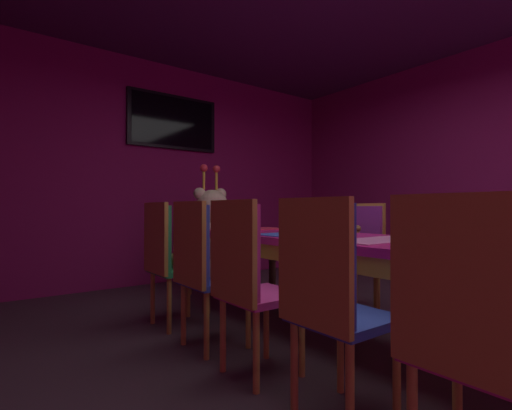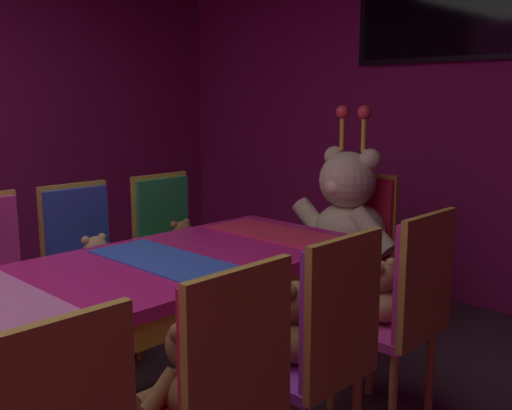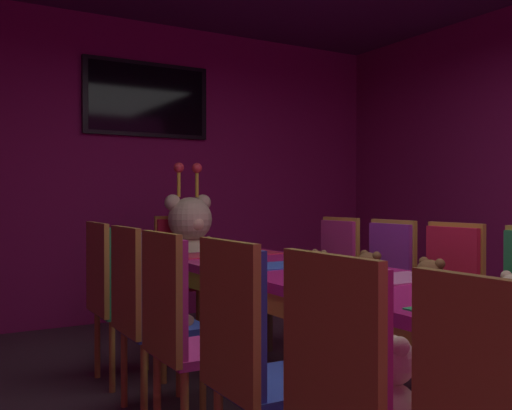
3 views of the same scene
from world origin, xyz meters
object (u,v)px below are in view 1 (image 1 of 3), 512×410
chair_left_2 (326,287)px  teddy_left_4 (218,262)px  chair_left_4 (199,260)px  teddy_right_2 (477,259)px  teddy_left_5 (182,254)px  chair_right_4 (361,245)px  throne_chair (205,239)px  king_teddy_bear (212,225)px  teddy_right_4 (351,246)px  teddy_right_3 (403,251)px  teddy_left_1 (486,315)px  chair_left_5 (165,252)px  chair_right_3 (413,250)px  chair_right_2 (487,257)px  chair_left_3 (244,271)px  chair_left_1 (466,318)px  teddy_right_5 (307,243)px  chair_right_5 (317,241)px  banquet_table (385,253)px  wall_tv (173,122)px

chair_left_2 → teddy_left_4: (0.12, 1.10, -0.02)m
chair_left_4 → teddy_right_2: 1.89m
teddy_left_5 → chair_right_4: size_ratio=0.28×
throne_chair → king_teddy_bear: king_teddy_bear is taller
chair_left_4 → teddy_left_5: (0.15, 0.59, -0.03)m
teddy_right_2 → teddy_right_4: size_ratio=0.94×
teddy_right_3 → teddy_left_1: bearing=39.9°
chair_left_2 → chair_left_5: bearing=90.3°
chair_left_2 → teddy_left_5: size_ratio=3.54×
teddy_left_1 → teddy_left_4: 1.68m
chair_left_4 → chair_right_3: size_ratio=1.00×
chair_right_2 → chair_left_3: bearing=-17.9°
chair_left_1 → king_teddy_bear: 3.09m
teddy_right_5 → throne_chair: (-0.70, 0.89, 0.01)m
chair_right_2 → chair_right_5: size_ratio=1.00×
chair_right_2 → teddy_right_3: size_ratio=2.85×
teddy_left_4 → teddy_left_5: bearing=88.8°
chair_left_4 → teddy_left_4: 0.14m
banquet_table → wall_tv: bearing=90.0°
banquet_table → chair_right_4: size_ratio=3.55×
teddy_right_4 → wall_tv: wall_tv is taller
banquet_table → throne_chair: size_ratio=3.55×
chair_right_3 → teddy_right_3: 0.15m
banquet_table → teddy_left_5: (-0.70, 1.41, -0.09)m
chair_left_1 → teddy_left_5: chair_left_1 is taller
banquet_table → chair_right_3: size_ratio=3.55×
throne_chair → teddy_right_5: bearing=38.2°
chair_left_1 → chair_left_2: bearing=90.4°
chair_right_3 → teddy_right_4: bearing=-73.3°
chair_right_3 → throne_chair: (-0.85, 1.98, 0.00)m
teddy_left_1 → throne_chair: bearing=77.6°
chair_right_4 → chair_left_1: bearing=45.1°
chair_left_1 → chair_left_4: 1.68m
chair_left_1 → teddy_right_3: chair_left_1 is taller
teddy_right_2 → throne_chair: bearing=-74.8°
teddy_right_3 → teddy_right_4: 0.52m
wall_tv → chair_left_3: bearing=-107.2°
teddy_right_3 → chair_right_3: bearing=180.0°
teddy_right_3 → king_teddy_bear: size_ratio=0.36×
banquet_table → chair_left_2: bearing=-161.9°
chair_left_1 → teddy_right_4: chair_left_1 is taller
chair_left_5 → king_teddy_bear: 1.12m
chair_right_2 → teddy_right_5: bearing=-85.4°
teddy_right_4 → teddy_right_5: 0.57m
banquet_table → king_teddy_bear: size_ratio=3.67×
teddy_left_1 → teddy_left_4: teddy_left_1 is taller
chair_left_2 → chair_right_5: bearing=44.8°
teddy_left_1 → teddy_right_4: size_ratio=0.89×
chair_right_4 → chair_left_5: bearing=-19.1°
teddy_left_5 → teddy_right_5: size_ratio=0.91×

